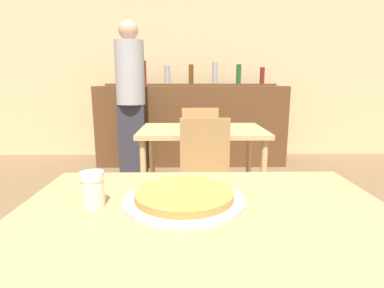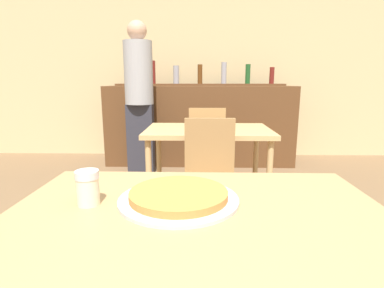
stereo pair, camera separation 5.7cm
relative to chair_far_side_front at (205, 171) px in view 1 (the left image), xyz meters
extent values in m
cube|color=#D1B784|center=(-0.08, 2.61, 0.89)|extent=(8.00, 0.05, 2.80)
cube|color=#A87F51|center=(-0.08, -1.31, 0.24)|extent=(1.17, 0.86, 0.04)
cylinder|color=#A87F51|center=(-0.61, -0.94, -0.14)|extent=(0.05, 0.05, 0.73)
cylinder|color=#A87F51|center=(0.45, -0.94, -0.14)|extent=(0.05, 0.05, 0.73)
cube|color=tan|center=(0.00, 0.53, 0.21)|extent=(1.11, 0.73, 0.04)
cylinder|color=tan|center=(-0.49, 0.23, -0.16)|extent=(0.05, 0.05, 0.70)
cylinder|color=tan|center=(0.49, 0.23, -0.16)|extent=(0.05, 0.05, 0.70)
cylinder|color=tan|center=(-0.49, 0.84, -0.16)|extent=(0.05, 0.05, 0.70)
cylinder|color=tan|center=(0.49, 0.84, -0.16)|extent=(0.05, 0.05, 0.70)
cube|color=brown|center=(-0.08, 2.10, 0.04)|extent=(2.60, 0.56, 1.09)
cube|color=brown|center=(-0.08, 2.24, 0.60)|extent=(2.39, 0.24, 0.03)
cylinder|color=#1E5123|center=(-1.10, 2.24, 0.74)|extent=(0.08, 0.08, 0.24)
cylinder|color=maroon|center=(-0.76, 2.24, 0.77)|extent=(0.09, 0.09, 0.32)
cylinder|color=#9999A3|center=(-0.42, 2.24, 0.74)|extent=(0.08, 0.08, 0.25)
cylinder|color=#5B3314|center=(-0.08, 2.24, 0.75)|extent=(0.07, 0.07, 0.27)
cylinder|color=#9999A3|center=(0.26, 2.24, 0.76)|extent=(0.08, 0.08, 0.30)
cylinder|color=#1E5123|center=(0.60, 2.24, 0.75)|extent=(0.07, 0.07, 0.27)
cylinder|color=maroon|center=(0.94, 2.24, 0.73)|extent=(0.07, 0.07, 0.23)
cube|color=olive|center=(0.00, -0.08, -0.08)|extent=(0.40, 0.40, 0.04)
cube|color=olive|center=(0.00, 0.10, 0.16)|extent=(0.38, 0.04, 0.44)
cylinder|color=olive|center=(-0.17, -0.25, -0.30)|extent=(0.03, 0.03, 0.42)
cylinder|color=olive|center=(0.17, -0.25, -0.30)|extent=(0.03, 0.03, 0.42)
cylinder|color=olive|center=(-0.17, 0.09, -0.30)|extent=(0.03, 0.03, 0.42)
cylinder|color=olive|center=(0.17, 0.09, -0.30)|extent=(0.03, 0.03, 0.42)
cube|color=olive|center=(0.00, 1.15, -0.08)|extent=(0.40, 0.40, 0.04)
cube|color=olive|center=(0.00, 0.97, 0.16)|extent=(0.38, 0.04, 0.44)
cylinder|color=olive|center=(0.17, 1.32, -0.30)|extent=(0.03, 0.03, 0.42)
cylinder|color=olive|center=(-0.17, 1.32, -0.30)|extent=(0.03, 0.03, 0.42)
cylinder|color=olive|center=(0.17, 0.98, -0.30)|extent=(0.03, 0.03, 0.42)
cylinder|color=olive|center=(-0.17, 0.98, -0.30)|extent=(0.03, 0.03, 0.42)
cylinder|color=#B7B7BC|center=(-0.14, -1.20, 0.27)|extent=(0.39, 0.39, 0.01)
cylinder|color=#CC7A38|center=(-0.14, -1.20, 0.28)|extent=(0.32, 0.32, 0.02)
cylinder|color=beige|center=(-0.43, -1.23, 0.30)|extent=(0.07, 0.07, 0.09)
cylinder|color=silver|center=(-0.43, -1.23, 0.36)|extent=(0.07, 0.07, 0.02)
cube|color=#2D2D38|center=(-0.81, 1.52, -0.07)|extent=(0.32, 0.18, 0.88)
cylinder|color=#9E9EA3|center=(-0.81, 1.52, 0.74)|extent=(0.34, 0.34, 0.74)
sphere|color=tan|center=(-0.81, 1.52, 1.23)|extent=(0.23, 0.23, 0.23)
camera|label=1|loc=(-0.13, -2.13, 0.65)|focal=28.00mm
camera|label=2|loc=(-0.07, -2.12, 0.65)|focal=28.00mm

